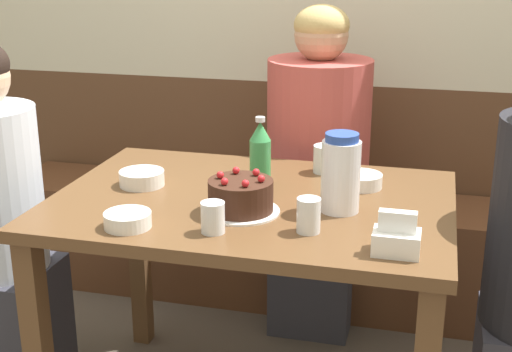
{
  "coord_description": "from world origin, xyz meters",
  "views": [
    {
      "loc": [
        0.49,
        -1.84,
        1.43
      ],
      "look_at": [
        0.0,
        0.05,
        0.79
      ],
      "focal_mm": 50.0,
      "sensor_mm": 36.0,
      "label": 1
    }
  ],
  "objects_px": {
    "bench_seat": "(303,248)",
    "glass_water_tall": "(326,159)",
    "glass_shot_small": "(213,217)",
    "bowl_rice_small": "(142,178)",
    "bowl_soup_white": "(128,220)",
    "water_pitcher": "(341,174)",
    "birthday_cake": "(241,196)",
    "napkin_holder": "(397,238)",
    "bowl_side_dish": "(361,180)",
    "soju_bottle": "(261,154)",
    "glass_tumbler_short": "(309,215)",
    "person_pale_blue_shirt": "(317,174)"
  },
  "relations": [
    {
      "from": "bowl_rice_small",
      "to": "glass_shot_small",
      "type": "distance_m",
      "value": 0.43
    },
    {
      "from": "bench_seat",
      "to": "birthday_cake",
      "type": "xyz_separation_m",
      "value": [
        0.0,
        -0.94,
        0.56
      ]
    },
    {
      "from": "glass_water_tall",
      "to": "person_pale_blue_shirt",
      "type": "bearing_deg",
      "value": 103.06
    },
    {
      "from": "water_pitcher",
      "to": "glass_shot_small",
      "type": "bearing_deg",
      "value": -141.11
    },
    {
      "from": "glass_water_tall",
      "to": "soju_bottle",
      "type": "bearing_deg",
      "value": -130.13
    },
    {
      "from": "bench_seat",
      "to": "glass_tumbler_short",
      "type": "bearing_deg",
      "value": -79.0
    },
    {
      "from": "napkin_holder",
      "to": "bowl_side_dish",
      "type": "relative_size",
      "value": 0.88
    },
    {
      "from": "napkin_holder",
      "to": "glass_shot_small",
      "type": "height_order",
      "value": "napkin_holder"
    },
    {
      "from": "bowl_side_dish",
      "to": "soju_bottle",
      "type": "bearing_deg",
      "value": -165.43
    },
    {
      "from": "glass_tumbler_short",
      "to": "person_pale_blue_shirt",
      "type": "relative_size",
      "value": 0.07
    },
    {
      "from": "soju_bottle",
      "to": "glass_tumbler_short",
      "type": "bearing_deg",
      "value": -57.0
    },
    {
      "from": "bowl_rice_small",
      "to": "bowl_side_dish",
      "type": "bearing_deg",
      "value": 13.06
    },
    {
      "from": "birthday_cake",
      "to": "bowl_soup_white",
      "type": "distance_m",
      "value": 0.31
    },
    {
      "from": "birthday_cake",
      "to": "bowl_side_dish",
      "type": "relative_size",
      "value": 1.68
    },
    {
      "from": "soju_bottle",
      "to": "napkin_holder",
      "type": "xyz_separation_m",
      "value": [
        0.42,
        -0.38,
        -0.06
      ]
    },
    {
      "from": "bench_seat",
      "to": "water_pitcher",
      "type": "relative_size",
      "value": 11.67
    },
    {
      "from": "water_pitcher",
      "to": "bowl_rice_small",
      "type": "xyz_separation_m",
      "value": [
        -0.6,
        0.06,
        -0.08
      ]
    },
    {
      "from": "water_pitcher",
      "to": "glass_tumbler_short",
      "type": "height_order",
      "value": "water_pitcher"
    },
    {
      "from": "bench_seat",
      "to": "birthday_cake",
      "type": "distance_m",
      "value": 1.1
    },
    {
      "from": "birthday_cake",
      "to": "napkin_holder",
      "type": "bearing_deg",
      "value": -21.52
    },
    {
      "from": "bench_seat",
      "to": "bowl_side_dish",
      "type": "bearing_deg",
      "value": -66.17
    },
    {
      "from": "bowl_rice_small",
      "to": "glass_shot_small",
      "type": "relative_size",
      "value": 1.68
    },
    {
      "from": "soju_bottle",
      "to": "glass_water_tall",
      "type": "distance_m",
      "value": 0.26
    },
    {
      "from": "soju_bottle",
      "to": "bowl_soup_white",
      "type": "bearing_deg",
      "value": -123.21
    },
    {
      "from": "bench_seat",
      "to": "glass_shot_small",
      "type": "distance_m",
      "value": 1.23
    },
    {
      "from": "water_pitcher",
      "to": "soju_bottle",
      "type": "height_order",
      "value": "water_pitcher"
    },
    {
      "from": "bowl_side_dish",
      "to": "glass_shot_small",
      "type": "distance_m",
      "value": 0.54
    },
    {
      "from": "birthday_cake",
      "to": "napkin_holder",
      "type": "relative_size",
      "value": 1.92
    },
    {
      "from": "glass_tumbler_short",
      "to": "person_pale_blue_shirt",
      "type": "bearing_deg",
      "value": 97.98
    },
    {
      "from": "bowl_soup_white",
      "to": "bowl_rice_small",
      "type": "xyz_separation_m",
      "value": [
        -0.1,
        0.32,
        0.0
      ]
    },
    {
      "from": "bench_seat",
      "to": "bowl_rice_small",
      "type": "distance_m",
      "value": 1.03
    },
    {
      "from": "bowl_side_dish",
      "to": "glass_water_tall",
      "type": "bearing_deg",
      "value": 136.8
    },
    {
      "from": "bench_seat",
      "to": "glass_water_tall",
      "type": "height_order",
      "value": "glass_water_tall"
    },
    {
      "from": "birthday_cake",
      "to": "bench_seat",
      "type": "bearing_deg",
      "value": 90.01
    },
    {
      "from": "bowl_soup_white",
      "to": "glass_tumbler_short",
      "type": "height_order",
      "value": "glass_tumbler_short"
    },
    {
      "from": "person_pale_blue_shirt",
      "to": "glass_shot_small",
      "type": "bearing_deg",
      "value": -6.81
    },
    {
      "from": "bench_seat",
      "to": "water_pitcher",
      "type": "bearing_deg",
      "value": -73.55
    },
    {
      "from": "birthday_cake",
      "to": "bowl_soup_white",
      "type": "bearing_deg",
      "value": -145.22
    },
    {
      "from": "bench_seat",
      "to": "bowl_soup_white",
      "type": "xyz_separation_m",
      "value": [
        -0.25,
        -1.12,
        0.53
      ]
    },
    {
      "from": "glass_shot_small",
      "to": "glass_water_tall",
      "type": "bearing_deg",
      "value": 70.76
    },
    {
      "from": "water_pitcher",
      "to": "bowl_rice_small",
      "type": "distance_m",
      "value": 0.61
    },
    {
      "from": "bench_seat",
      "to": "soju_bottle",
      "type": "xyz_separation_m",
      "value": [
        0.0,
        -0.73,
        0.61
      ]
    },
    {
      "from": "bench_seat",
      "to": "birthday_cake",
      "type": "relative_size",
      "value": 11.94
    },
    {
      "from": "bowl_side_dish",
      "to": "glass_water_tall",
      "type": "relative_size",
      "value": 1.44
    },
    {
      "from": "glass_water_tall",
      "to": "person_pale_blue_shirt",
      "type": "distance_m",
      "value": 0.41
    },
    {
      "from": "birthday_cake",
      "to": "bowl_rice_small",
      "type": "height_order",
      "value": "birthday_cake"
    },
    {
      "from": "water_pitcher",
      "to": "glass_tumbler_short",
      "type": "relative_size",
      "value": 2.43
    },
    {
      "from": "bowl_soup_white",
      "to": "soju_bottle",
      "type": "bearing_deg",
      "value": 56.79
    },
    {
      "from": "bowl_rice_small",
      "to": "bowl_side_dish",
      "type": "height_order",
      "value": "bowl_rice_small"
    },
    {
      "from": "bowl_rice_small",
      "to": "bowl_soup_white",
      "type": "bearing_deg",
      "value": -73.15
    }
  ]
}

